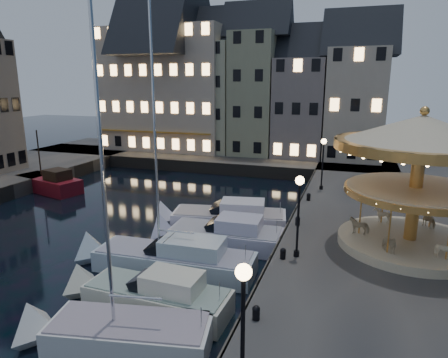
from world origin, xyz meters
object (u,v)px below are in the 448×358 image
(motorboat_b, at_px, (149,296))
(motorboat_c, at_px, (168,259))
(streetlamp_b, at_px, (299,205))
(motorboat_d, at_px, (220,236))
(bollard_a, at_px, (256,312))
(bollard_c, at_px, (298,220))
(carousel, at_px, (420,157))
(red_fishing_boat, at_px, (50,184))
(bollard_b, at_px, (283,253))
(motorboat_e, at_px, (224,218))
(streetlamp_a, at_px, (243,316))
(streetlamp_c, at_px, (323,157))
(motorboat_a, at_px, (116,334))
(bollard_d, at_px, (309,196))

(motorboat_b, xyz_separation_m, motorboat_c, (-0.89, 3.66, 0.04))
(streetlamp_b, height_order, motorboat_d, streetlamp_b)
(bollard_a, bearing_deg, motorboat_c, 141.20)
(bollard_a, height_order, bollard_c, same)
(bollard_c, relative_size, carousel, 0.07)
(streetlamp_b, relative_size, carousel, 0.49)
(streetlamp_b, distance_m, bollard_c, 5.14)
(streetlamp_b, relative_size, red_fishing_boat, 0.57)
(bollard_b, height_order, carousel, carousel)
(motorboat_d, height_order, motorboat_e, same)
(streetlamp_a, bearing_deg, bollard_b, 93.61)
(streetlamp_c, bearing_deg, streetlamp_a, -90.00)
(bollard_b, distance_m, bollard_c, 5.00)
(bollard_a, bearing_deg, motorboat_b, 166.85)
(red_fishing_boat, bearing_deg, motorboat_d, -19.81)
(streetlamp_a, height_order, bollard_a, streetlamp_a)
(motorboat_a, bearing_deg, motorboat_b, 91.29)
(bollard_b, bearing_deg, streetlamp_b, 39.81)
(streetlamp_a, distance_m, motorboat_a, 7.12)
(bollard_b, relative_size, red_fishing_boat, 0.08)
(carousel, bearing_deg, bollard_c, 167.30)
(motorboat_b, height_order, motorboat_e, same)
(motorboat_a, bearing_deg, motorboat_e, 90.94)
(motorboat_c, relative_size, carousel, 1.51)
(bollard_d, distance_m, motorboat_b, 15.70)
(streetlamp_a, height_order, bollard_b, streetlamp_a)
(motorboat_a, bearing_deg, streetlamp_b, 52.88)
(streetlamp_a, xyz_separation_m, motorboat_c, (-6.65, 8.86, -3.34))
(streetlamp_c, bearing_deg, carousel, -61.92)
(motorboat_e, height_order, carousel, carousel)
(motorboat_b, relative_size, motorboat_c, 0.59)
(bollard_a, height_order, red_fishing_boat, red_fishing_boat)
(streetlamp_a, height_order, motorboat_c, motorboat_c)
(bollard_b, bearing_deg, motorboat_e, 129.05)
(streetlamp_a, distance_m, bollard_c, 14.71)
(streetlamp_b, xyz_separation_m, motorboat_e, (-5.92, 6.06, -3.37))
(streetlamp_a, bearing_deg, carousel, 67.10)
(streetlamp_a, height_order, motorboat_b, streetlamp_a)
(bollard_a, distance_m, motorboat_c, 7.81)
(bollard_d, relative_size, motorboat_e, 0.06)
(streetlamp_c, height_order, motorboat_a, motorboat_a)
(motorboat_d, height_order, red_fishing_boat, red_fishing_boat)
(carousel, bearing_deg, motorboat_a, -136.56)
(bollard_c, xyz_separation_m, bollard_d, (0.00, 5.50, 0.00))
(bollard_c, bearing_deg, red_fishing_boat, 167.42)
(motorboat_b, bearing_deg, bollard_d, 70.78)
(motorboat_c, bearing_deg, bollard_c, 42.99)
(red_fishing_boat, bearing_deg, bollard_b, -23.58)
(bollard_a, relative_size, motorboat_d, 0.07)
(streetlamp_c, xyz_separation_m, bollard_d, (-0.60, -3.50, -2.41))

